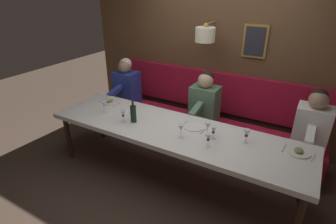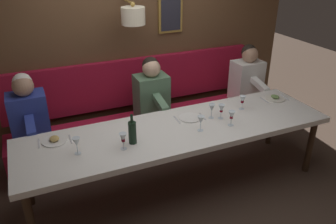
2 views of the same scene
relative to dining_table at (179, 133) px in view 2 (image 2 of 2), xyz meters
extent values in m
plane|color=#423328|center=(0.00, 0.00, -0.68)|extent=(12.00, 12.00, 0.00)
cube|color=silver|center=(0.00, 0.00, 0.03)|extent=(0.90, 3.26, 0.06)
cylinder|color=#352416|center=(-0.35, -1.53, -0.34)|extent=(0.07, 0.07, 0.68)
cylinder|color=#352416|center=(-0.35, 1.53, -0.34)|extent=(0.07, 0.07, 0.68)
cylinder|color=#352416|center=(0.35, -1.53, -0.34)|extent=(0.07, 0.07, 0.68)
cylinder|color=#352416|center=(0.35, 1.53, -0.34)|extent=(0.07, 0.07, 0.68)
cube|color=maroon|center=(0.89, 0.00, -0.46)|extent=(0.52, 3.46, 0.45)
cube|color=brown|center=(1.48, 0.00, 0.77)|extent=(0.10, 4.66, 2.90)
cube|color=maroon|center=(1.39, 0.00, 0.09)|extent=(0.10, 3.46, 0.64)
cube|color=olive|center=(1.42, -0.53, 0.93)|extent=(0.04, 0.34, 0.46)
cube|color=#23232D|center=(1.40, -0.53, 0.93)|extent=(0.01, 0.28, 0.40)
cylinder|color=#A37F38|center=(1.25, 0.09, 1.16)|extent=(0.35, 0.02, 0.02)
cylinder|color=beige|center=(1.08, 0.09, 1.02)|extent=(0.28, 0.28, 0.20)
sphere|color=#A37F38|center=(1.08, 0.09, 1.15)|extent=(0.06, 0.06, 0.06)
cube|color=white|center=(0.89, -1.47, 0.05)|extent=(0.30, 0.40, 0.56)
sphere|color=#A37A60|center=(0.87, -1.47, 0.43)|extent=(0.22, 0.22, 0.22)
sphere|color=black|center=(0.90, -1.47, 0.46)|extent=(0.20, 0.20, 0.20)
cube|color=white|center=(0.60, -1.47, 0.09)|extent=(0.33, 0.09, 0.14)
cube|color=#567A5B|center=(0.89, -0.04, 0.05)|extent=(0.30, 0.40, 0.56)
sphere|color=#D1A889|center=(0.87, -0.04, 0.43)|extent=(0.22, 0.22, 0.22)
sphere|color=black|center=(0.90, -0.04, 0.46)|extent=(0.20, 0.20, 0.20)
cube|color=#567A5B|center=(0.60, -0.04, 0.09)|extent=(0.33, 0.09, 0.14)
cube|color=#283893|center=(0.89, 1.40, 0.05)|extent=(0.30, 0.40, 0.56)
sphere|color=#A37A60|center=(0.87, 1.40, 0.43)|extent=(0.22, 0.22, 0.22)
sphere|color=silver|center=(0.90, 1.40, 0.46)|extent=(0.20, 0.20, 0.20)
cube|color=#283893|center=(0.60, 1.40, 0.09)|extent=(0.33, 0.09, 0.14)
cylinder|color=silver|center=(0.19, -1.39, 0.06)|extent=(0.24, 0.24, 0.01)
ellipsoid|color=#668447|center=(0.19, -1.39, 0.09)|extent=(0.11, 0.09, 0.04)
cube|color=silver|center=(0.17, -1.54, 0.06)|extent=(0.17, 0.04, 0.01)
cube|color=silver|center=(0.21, -1.25, 0.06)|extent=(0.18, 0.03, 0.01)
cylinder|color=white|center=(0.15, -0.20, 0.06)|extent=(0.24, 0.24, 0.01)
cube|color=silver|center=(0.13, -0.35, 0.06)|extent=(0.17, 0.03, 0.01)
cube|color=silver|center=(0.17, -0.06, 0.06)|extent=(0.18, 0.02, 0.01)
cylinder|color=silver|center=(0.23, 1.21, 0.06)|extent=(0.24, 0.24, 0.01)
ellipsoid|color=#AD8E4C|center=(0.23, 1.21, 0.09)|extent=(0.11, 0.09, 0.04)
cube|color=silver|center=(0.21, 1.06, 0.06)|extent=(0.17, 0.02, 0.01)
cube|color=silver|center=(0.25, 1.35, 0.06)|extent=(0.18, 0.03, 0.01)
cylinder|color=silver|center=(0.07, -0.42, 0.06)|extent=(0.06, 0.06, 0.00)
cylinder|color=silver|center=(0.07, -0.42, 0.10)|extent=(0.01, 0.01, 0.07)
cone|color=silver|center=(0.07, -0.42, 0.18)|extent=(0.07, 0.07, 0.08)
cylinder|color=silver|center=(-0.17, -0.52, 0.06)|extent=(0.06, 0.06, 0.00)
cylinder|color=silver|center=(-0.17, -0.52, 0.10)|extent=(0.01, 0.01, 0.07)
cone|color=silver|center=(-0.17, -0.52, 0.18)|extent=(0.07, 0.07, 0.08)
cylinder|color=maroon|center=(-0.17, -0.52, 0.15)|extent=(0.03, 0.03, 0.03)
cylinder|color=silver|center=(-0.07, 1.04, 0.06)|extent=(0.06, 0.06, 0.00)
cylinder|color=silver|center=(-0.07, 1.04, 0.10)|extent=(0.01, 0.01, 0.07)
cone|color=silver|center=(-0.07, 1.04, 0.18)|extent=(0.07, 0.07, 0.08)
cylinder|color=silver|center=(-0.14, -0.18, 0.06)|extent=(0.06, 0.06, 0.00)
cylinder|color=silver|center=(-0.14, -0.18, 0.10)|extent=(0.01, 0.01, 0.07)
cone|color=silver|center=(-0.14, -0.18, 0.18)|extent=(0.07, 0.07, 0.08)
cylinder|color=silver|center=(0.01, -0.51, 0.06)|extent=(0.06, 0.06, 0.00)
cylinder|color=silver|center=(0.01, -0.51, 0.10)|extent=(0.01, 0.01, 0.07)
cone|color=silver|center=(0.01, -0.51, 0.18)|extent=(0.07, 0.07, 0.08)
cylinder|color=maroon|center=(0.01, -0.51, 0.14)|extent=(0.03, 0.03, 0.02)
cylinder|color=silver|center=(0.12, -0.86, 0.06)|extent=(0.06, 0.06, 0.00)
cylinder|color=silver|center=(0.12, -0.86, 0.10)|extent=(0.01, 0.01, 0.07)
cone|color=silver|center=(0.12, -0.86, 0.18)|extent=(0.07, 0.07, 0.08)
cylinder|color=maroon|center=(0.12, -0.86, 0.15)|extent=(0.03, 0.03, 0.03)
cylinder|color=silver|center=(-0.16, 0.64, 0.06)|extent=(0.06, 0.06, 0.00)
cylinder|color=silver|center=(-0.16, 0.64, 0.10)|extent=(0.01, 0.01, 0.07)
cone|color=silver|center=(-0.16, 0.64, 0.18)|extent=(0.07, 0.07, 0.08)
cylinder|color=maroon|center=(-0.16, 0.64, 0.15)|extent=(0.03, 0.03, 0.03)
cylinder|color=black|center=(-0.09, 0.53, 0.17)|extent=(0.08, 0.08, 0.22)
cylinder|color=black|center=(-0.09, 0.53, 0.32)|extent=(0.03, 0.03, 0.08)
camera|label=1|loc=(-2.54, -1.39, 1.66)|focal=28.82mm
camera|label=2|loc=(-2.78, 1.34, 1.75)|focal=36.47mm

